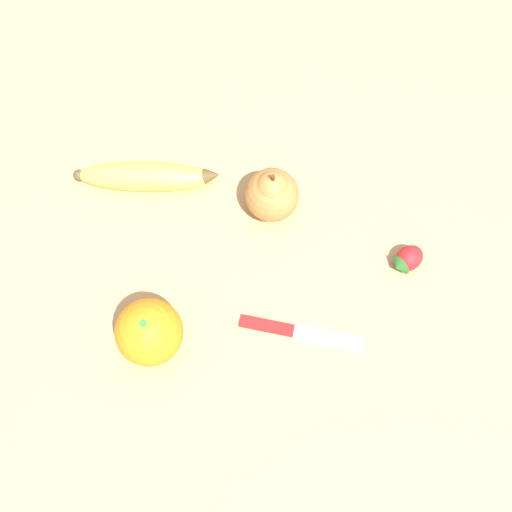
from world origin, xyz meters
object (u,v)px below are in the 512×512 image
(orange, at_px, (149,332))
(banana, at_px, (148,176))
(strawberry, at_px, (407,260))
(pear, at_px, (272,194))
(paring_knife, at_px, (297,332))

(orange, bearing_deg, banana, 106.32)
(strawberry, bearing_deg, orange, -20.10)
(banana, relative_size, pear, 2.27)
(strawberry, height_order, paring_knife, strawberry)
(orange, xyz_separation_m, strawberry, (0.31, 0.17, -0.03))
(orange, bearing_deg, paring_knife, 14.51)
(pear, xyz_separation_m, paring_knife, (0.07, -0.17, -0.04))
(banana, distance_m, orange, 0.23)
(orange, relative_size, pear, 0.92)
(paring_knife, bearing_deg, banana, -125.14)
(paring_knife, bearing_deg, strawberry, 134.22)
(paring_knife, bearing_deg, orange, -74.98)
(banana, distance_m, strawberry, 0.38)
(banana, bearing_deg, strawberry, -17.86)
(pear, xyz_separation_m, strawberry, (0.20, -0.05, -0.03))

